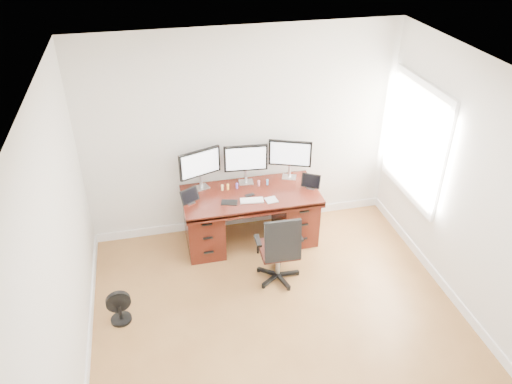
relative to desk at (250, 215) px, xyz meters
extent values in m
plane|color=olive|center=(0.00, -1.83, -0.40)|extent=(4.50, 4.50, 0.00)
cube|color=silver|center=(0.00, 0.42, 0.95)|extent=(4.00, 0.10, 2.70)
cube|color=silver|center=(2.00, -1.83, 0.95)|extent=(0.10, 4.50, 2.70)
cube|color=white|center=(1.97, -0.33, 1.00)|extent=(0.04, 1.30, 1.50)
cube|color=white|center=(1.95, -0.33, 1.00)|extent=(0.01, 1.15, 1.35)
cube|color=#41140D|center=(0.00, -0.03, 0.32)|extent=(1.70, 0.80, 0.05)
cube|color=#41140D|center=(-0.60, 0.00, -0.05)|extent=(0.45, 0.70, 0.70)
cube|color=#41140D|center=(0.60, 0.00, -0.05)|extent=(0.45, 0.70, 0.70)
cube|color=black|center=(0.00, 0.27, 0.10)|extent=(0.74, 0.03, 0.40)
cylinder|color=black|center=(0.16, -0.80, -0.37)|extent=(0.52, 0.52, 0.07)
cylinder|color=silver|center=(0.16, -0.80, -0.15)|extent=(0.05, 0.05, 0.36)
cube|color=black|center=(0.16, -0.80, 0.03)|extent=(0.44, 0.43, 0.06)
cube|color=black|center=(0.15, -1.00, 0.30)|extent=(0.41, 0.06, 0.49)
cube|color=black|center=(-0.08, -0.79, 0.19)|extent=(0.06, 0.22, 0.03)
cube|color=black|center=(0.40, -0.81, 0.19)|extent=(0.06, 0.22, 0.03)
cylinder|color=black|center=(-1.68, -1.08, -0.39)|extent=(0.22, 0.22, 0.03)
cylinder|color=black|center=(-1.68, -1.08, -0.28)|extent=(0.04, 0.04, 0.19)
cylinder|color=black|center=(-1.68, -1.08, -0.15)|extent=(0.27, 0.09, 0.26)
cube|color=silver|center=(-0.58, 0.24, 0.35)|extent=(0.22, 0.19, 0.01)
cylinder|color=silver|center=(-0.58, 0.24, 0.44)|extent=(0.04, 0.04, 0.18)
cube|color=black|center=(-0.58, 0.24, 0.70)|extent=(0.53, 0.22, 0.35)
cube|color=white|center=(-0.57, 0.22, 0.70)|extent=(0.47, 0.17, 0.30)
cube|color=silver|center=(0.00, 0.24, 0.35)|extent=(0.19, 0.16, 0.01)
cylinder|color=silver|center=(0.00, 0.24, 0.44)|extent=(0.04, 0.04, 0.18)
cube|color=black|center=(0.00, 0.24, 0.70)|extent=(0.55, 0.08, 0.35)
cube|color=white|center=(0.00, 0.22, 0.70)|extent=(0.50, 0.05, 0.30)
cube|color=silver|center=(0.58, 0.24, 0.35)|extent=(0.22, 0.20, 0.01)
cylinder|color=silver|center=(0.58, 0.24, 0.44)|extent=(0.04, 0.04, 0.18)
cube|color=black|center=(0.58, 0.24, 0.70)|extent=(0.52, 0.24, 0.35)
cube|color=white|center=(0.57, 0.22, 0.70)|extent=(0.47, 0.19, 0.30)
cube|color=silver|center=(-0.76, -0.08, 0.35)|extent=(0.13, 0.12, 0.01)
cube|color=black|center=(-0.76, -0.08, 0.45)|extent=(0.24, 0.17, 0.17)
cube|color=silver|center=(0.77, -0.08, 0.35)|extent=(0.13, 0.12, 0.01)
cube|color=black|center=(0.77, -0.08, 0.45)|extent=(0.24, 0.18, 0.17)
cube|color=silver|center=(-0.02, -0.21, 0.36)|extent=(0.30, 0.16, 0.01)
cube|color=silver|center=(0.21, -0.25, 0.35)|extent=(0.16, 0.16, 0.01)
cube|color=black|center=(-0.30, -0.19, 0.35)|extent=(0.22, 0.17, 0.01)
cube|color=black|center=(-0.02, -0.08, 0.35)|extent=(0.13, 0.08, 0.01)
cylinder|color=#E5C077|center=(-0.33, 0.12, 0.38)|extent=(0.03, 0.03, 0.05)
sphere|color=#E5C077|center=(-0.33, 0.12, 0.41)|extent=(0.03, 0.03, 0.03)
cylinder|color=gold|center=(-0.26, 0.12, 0.38)|extent=(0.03, 0.03, 0.05)
sphere|color=gold|center=(-0.26, 0.12, 0.41)|extent=(0.03, 0.03, 0.03)
cylinder|color=#6F50CC|center=(-0.14, 0.12, 0.38)|extent=(0.03, 0.03, 0.05)
sphere|color=#6F50CC|center=(-0.14, 0.12, 0.41)|extent=(0.03, 0.03, 0.03)
cylinder|color=pink|center=(0.14, 0.12, 0.38)|extent=(0.03, 0.03, 0.05)
sphere|color=pink|center=(0.14, 0.12, 0.41)|extent=(0.03, 0.03, 0.03)
cylinder|color=#4E97DB|center=(0.25, 0.12, 0.38)|extent=(0.03, 0.03, 0.05)
sphere|color=#4E97DB|center=(0.25, 0.12, 0.41)|extent=(0.03, 0.03, 0.03)
camera|label=1|loc=(-1.12, -5.18, 3.65)|focal=35.00mm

